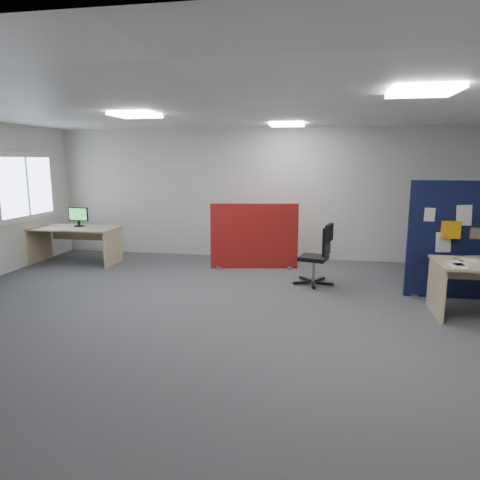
# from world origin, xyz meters

# --- Properties ---
(floor) EXTENTS (9.00, 9.00, 0.00)m
(floor) POSITION_xyz_m (0.00, 0.00, 0.00)
(floor) COLOR #4C4F54
(floor) RESTS_ON ground
(ceiling) EXTENTS (9.00, 7.00, 0.02)m
(ceiling) POSITION_xyz_m (0.00, 0.00, 2.70)
(ceiling) COLOR white
(ceiling) RESTS_ON wall_back
(wall_back) EXTENTS (9.00, 0.02, 2.70)m
(wall_back) POSITION_xyz_m (0.00, 3.50, 1.35)
(wall_back) COLOR silver
(wall_back) RESTS_ON floor
(wall_front) EXTENTS (9.00, 0.02, 2.70)m
(wall_front) POSITION_xyz_m (0.00, -3.50, 1.35)
(wall_front) COLOR silver
(wall_front) RESTS_ON floor
(window) EXTENTS (0.06, 1.70, 1.30)m
(window) POSITION_xyz_m (-4.44, 2.00, 1.55)
(window) COLOR white
(window) RESTS_ON wall_left
(ceiling_lights) EXTENTS (4.10, 4.10, 0.04)m
(ceiling_lights) POSITION_xyz_m (0.33, 0.67, 2.67)
(ceiling_lights) COLOR white
(ceiling_lights) RESTS_ON ceiling
(red_divider) EXTENTS (1.65, 0.34, 1.25)m
(red_divider) POSITION_xyz_m (-0.08, 2.51, 0.61)
(red_divider) COLOR maroon
(red_divider) RESTS_ON floor
(second_desk) EXTENTS (1.68, 0.84, 0.73)m
(second_desk) POSITION_xyz_m (-3.68, 2.36, 0.56)
(second_desk) COLOR tan
(second_desk) RESTS_ON floor
(monitor_second) EXTENTS (0.43, 0.19, 0.39)m
(monitor_second) POSITION_xyz_m (-3.65, 2.43, 0.94)
(monitor_second) COLOR black
(monitor_second) RESTS_ON second_desk
(office_chair) EXTENTS (0.67, 0.65, 1.01)m
(office_chair) POSITION_xyz_m (1.14, 1.59, 0.58)
(office_chair) COLOR black
(office_chair) RESTS_ON floor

